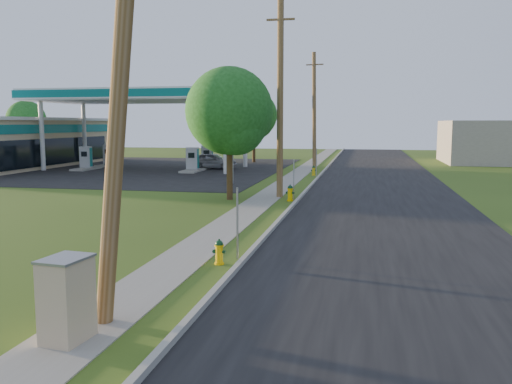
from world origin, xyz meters
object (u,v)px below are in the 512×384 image
at_px(tree_back, 27,121).
at_px(hydrant_far, 314,171).
at_px(tree_verge, 231,114).
at_px(hydrant_near, 219,252).
at_px(utility_pole_mid, 280,99).
at_px(car_silver, 213,161).
at_px(fuel_pump_sw, 109,158).
at_px(fuel_pump_ne, 193,163).
at_px(hydrant_mid, 290,193).
at_px(price_pylon, 231,96).
at_px(utility_pole_near, 121,62).
at_px(fuel_pump_nw, 86,161).
at_px(fuel_pump_se, 207,159).
at_px(utility_cabinet, 67,300).
at_px(tree_lot, 255,117).
at_px(utility_pole_far, 314,110).

bearing_deg(tree_back, hydrant_far, -21.04).
height_order(tree_verge, tree_back, tree_verge).
relative_size(hydrant_near, hydrant_far, 0.95).
relative_size(utility_pole_mid, car_silver, 2.46).
height_order(fuel_pump_sw, hydrant_near, fuel_pump_sw).
bearing_deg(hydrant_far, fuel_pump_ne, 173.64).
distance_m(hydrant_far, car_silver, 9.56).
xyz_separation_m(fuel_pump_ne, hydrant_mid, (9.62, -14.28, -0.33)).
relative_size(price_pylon, hydrant_mid, 8.47).
bearing_deg(tree_back, hydrant_near, -50.29).
bearing_deg(fuel_pump_sw, price_pylon, -39.40).
bearing_deg(fuel_pump_sw, tree_back, 151.30).
bearing_deg(fuel_pump_sw, car_silver, -6.40).
distance_m(price_pylon, hydrant_mid, 9.63).
height_order(utility_pole_near, tree_verge, utility_pole_near).
relative_size(fuel_pump_nw, hydrant_mid, 3.96).
distance_m(fuel_pump_sw, fuel_pump_se, 9.00).
bearing_deg(utility_pole_near, tree_verge, 97.52).
distance_m(tree_verge, utility_cabinet, 17.95).
height_order(fuel_pump_nw, car_silver, fuel_pump_nw).
distance_m(tree_lot, hydrant_mid, 26.69).
bearing_deg(utility_pole_near, fuel_pump_se, 104.27).
bearing_deg(tree_verge, fuel_pump_sw, 130.49).
distance_m(fuel_pump_se, car_silver, 1.36).
xyz_separation_m(fuel_pump_sw, fuel_pump_se, (9.00, 0.00, 0.00)).
height_order(fuel_pump_nw, tree_verge, tree_verge).
bearing_deg(price_pylon, tree_back, 145.33).
distance_m(fuel_pump_sw, hydrant_mid, 26.09).
xyz_separation_m(fuel_pump_ne, fuel_pump_sw, (-9.00, 4.00, 0.00)).
height_order(fuel_pump_ne, utility_cabinet, fuel_pump_ne).
height_order(fuel_pump_ne, tree_lot, tree_lot).
bearing_deg(tree_verge, utility_pole_far, 83.56).
distance_m(utility_pole_near, utility_pole_mid, 18.00).
distance_m(fuel_pump_sw, hydrant_far, 19.17).
relative_size(fuel_pump_sw, tree_lot, 0.47).
height_order(tree_lot, hydrant_mid, tree_lot).
xyz_separation_m(fuel_pump_ne, hydrant_far, (9.49, -1.06, -0.37)).
height_order(fuel_pump_sw, fuel_pump_se, same).
bearing_deg(utility_pole_near, utility_pole_far, 90.00).
bearing_deg(hydrant_near, tree_verge, 102.60).
height_order(utility_pole_near, fuel_pump_sw, utility_pole_near).
xyz_separation_m(utility_pole_mid, fuel_pump_ne, (-8.90, 13.00, -4.23)).
height_order(fuel_pump_nw, fuel_pump_sw, same).
distance_m(fuel_pump_sw, tree_back, 14.74).
bearing_deg(fuel_pump_sw, fuel_pump_ne, -23.96).
xyz_separation_m(utility_pole_near, fuel_pump_se, (-8.90, 35.00, -4.08)).
bearing_deg(fuel_pump_se, car_silver, -54.12).
relative_size(hydrant_mid, utility_cabinet, 0.54).
xyz_separation_m(tree_back, hydrant_far, (31.11, -11.97, -3.58)).
xyz_separation_m(fuel_pump_ne, utility_cabinet, (8.23, -31.95, 0.02)).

